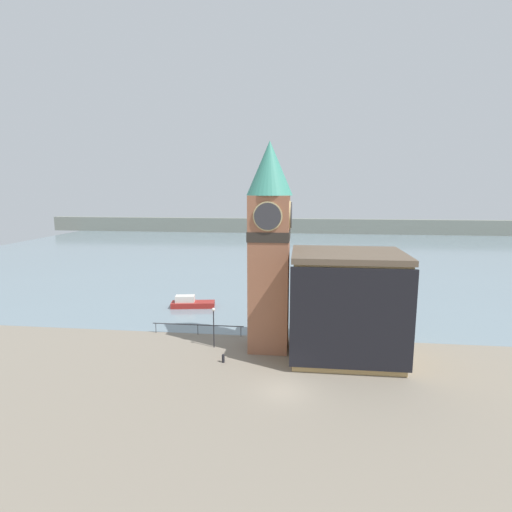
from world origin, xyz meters
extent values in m
plane|color=gray|center=(0.00, 0.00, 0.00)|extent=(160.00, 160.00, 0.00)
cube|color=gray|center=(0.00, 71.07, 0.00)|extent=(160.00, 120.00, 0.00)
cube|color=gray|center=(0.00, 111.07, 2.50)|extent=(180.00, 3.00, 5.00)
cube|color=#333338|center=(-9.53, 10.82, 1.05)|extent=(9.76, 0.08, 0.08)
cylinder|color=#333338|center=(-14.11, 10.82, 0.53)|extent=(0.07, 0.07, 1.05)
cylinder|color=#333338|center=(-9.53, 10.82, 0.53)|extent=(0.07, 0.07, 1.05)
cylinder|color=#333338|center=(-4.95, 10.82, 0.53)|extent=(0.07, 0.07, 1.05)
cube|color=#935B42|center=(-1.83, 8.16, 7.27)|extent=(3.64, 3.64, 14.55)
cube|color=#2D2823|center=(-1.83, 8.16, 10.90)|extent=(3.76, 3.76, 0.90)
cylinder|color=tan|center=(-1.83, 6.28, 12.78)|extent=(2.58, 0.12, 2.58)
cylinder|color=#333338|center=(-1.83, 6.20, 12.78)|extent=(2.34, 0.12, 2.34)
cylinder|color=tan|center=(0.06, 8.16, 12.78)|extent=(0.12, 2.58, 2.58)
cylinder|color=#333338|center=(0.14, 8.16, 12.78)|extent=(0.12, 2.34, 2.34)
cone|color=teal|center=(-1.83, 8.16, 16.95)|extent=(4.19, 4.19, 4.81)
cube|color=tan|center=(5.23, 7.02, 4.58)|extent=(9.38, 7.49, 9.16)
cube|color=brown|center=(5.23, 7.02, 9.41)|extent=(9.78, 7.89, 0.50)
cube|color=black|center=(5.23, 3.12, 4.76)|extent=(9.88, 0.30, 8.42)
cube|color=maroon|center=(-12.71, 20.41, 0.35)|extent=(5.77, 2.71, 0.70)
cube|color=silver|center=(-13.69, 20.25, 1.12)|extent=(2.61, 1.66, 0.84)
cylinder|color=black|center=(-5.53, 4.37, 0.33)|extent=(0.25, 0.25, 0.65)
sphere|color=black|center=(-5.53, 4.37, 0.65)|extent=(0.26, 0.26, 0.26)
cylinder|color=black|center=(-7.09, 7.62, 1.85)|extent=(0.10, 0.10, 3.70)
sphere|color=silver|center=(-7.09, 7.62, 3.79)|extent=(0.32, 0.32, 0.32)
camera|label=1|loc=(1.15, -28.23, 15.10)|focal=28.00mm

